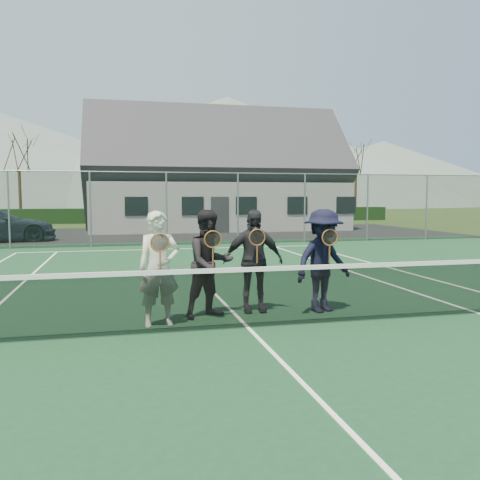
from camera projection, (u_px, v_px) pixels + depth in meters
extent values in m
plane|color=#2B4418|center=(156.00, 234.00, 27.19)|extent=(220.00, 220.00, 0.00)
cube|color=#14381E|center=(248.00, 329.00, 7.81)|extent=(30.00, 30.00, 0.02)
cube|color=black|center=(78.00, 235.00, 26.27)|extent=(40.00, 12.00, 0.01)
cube|color=black|center=(145.00, 215.00, 38.77)|extent=(40.00, 1.20, 1.10)
cone|color=slate|center=(228.00, 152.00, 103.53)|extent=(120.00, 120.00, 22.00)
cone|color=#54655A|center=(383.00, 173.00, 111.98)|extent=(90.00, 90.00, 14.00)
cube|color=white|center=(171.00, 249.00, 19.33)|extent=(10.97, 0.06, 0.01)
cube|color=white|center=(479.00, 313.00, 8.76)|extent=(0.06, 23.77, 0.01)
cube|color=white|center=(191.00, 269.00, 14.01)|extent=(8.23, 0.06, 0.01)
cube|color=white|center=(248.00, 328.00, 7.81)|extent=(0.06, 12.80, 0.01)
cube|color=black|center=(248.00, 299.00, 7.77)|extent=(11.60, 0.02, 0.88)
cube|color=white|center=(248.00, 270.00, 7.73)|extent=(11.60, 0.03, 0.07)
cylinder|color=slate|center=(9.00, 210.00, 19.38)|extent=(0.07, 0.07, 3.00)
cylinder|color=slate|center=(90.00, 210.00, 20.07)|extent=(0.07, 0.07, 3.00)
cylinder|color=slate|center=(167.00, 209.00, 20.76)|extent=(0.07, 0.07, 3.00)
cylinder|color=slate|center=(238.00, 209.00, 21.46)|extent=(0.07, 0.07, 3.00)
cylinder|color=slate|center=(305.00, 208.00, 22.15)|extent=(0.07, 0.07, 3.00)
cylinder|color=slate|center=(367.00, 208.00, 22.85)|extent=(0.07, 0.07, 3.00)
cylinder|color=slate|center=(426.00, 208.00, 23.54)|extent=(0.07, 0.07, 3.00)
cube|color=black|center=(167.00, 209.00, 20.76)|extent=(30.00, 0.03, 3.00)
cylinder|color=slate|center=(166.00, 172.00, 20.63)|extent=(30.00, 0.04, 0.04)
cube|color=silver|center=(215.00, 206.00, 31.87)|extent=(15.00, 8.00, 2.80)
pyramid|color=#2D2D33|center=(215.00, 138.00, 31.50)|extent=(15.60, 8.20, 4.10)
cube|color=#2D2D33|center=(220.00, 215.00, 27.90)|extent=(1.00, 0.06, 2.00)
cube|color=black|center=(136.00, 206.00, 26.81)|extent=(1.20, 0.06, 1.00)
cube|color=black|center=(193.00, 206.00, 27.51)|extent=(1.20, 0.06, 1.00)
cube|color=black|center=(246.00, 206.00, 28.20)|extent=(1.20, 0.06, 1.00)
cube|color=black|center=(297.00, 205.00, 28.89)|extent=(1.20, 0.06, 1.00)
cube|color=black|center=(346.00, 205.00, 29.59)|extent=(1.20, 0.06, 1.00)
cylinder|color=#3A2815|center=(20.00, 197.00, 37.54)|extent=(0.22, 0.22, 3.85)
cylinder|color=#382114|center=(169.00, 197.00, 40.09)|extent=(0.22, 0.22, 3.85)
cylinder|color=#332312|center=(289.00, 197.00, 42.40)|extent=(0.22, 0.22, 3.85)
cylinder|color=#382614|center=(355.00, 197.00, 43.79)|extent=(0.22, 0.22, 3.85)
imported|color=beige|center=(159.00, 269.00, 7.89)|extent=(0.71, 0.51, 1.80)
torus|color=brown|center=(160.00, 243.00, 7.59)|extent=(0.29, 0.02, 0.29)
cylinder|color=black|center=(160.00, 243.00, 7.59)|extent=(0.25, 0.00, 0.25)
cylinder|color=brown|center=(160.00, 261.00, 7.61)|extent=(0.03, 0.03, 0.32)
imported|color=black|center=(210.00, 264.00, 8.48)|extent=(1.06, 0.95, 1.80)
torus|color=brown|center=(213.00, 239.00, 8.18)|extent=(0.29, 0.02, 0.29)
cylinder|color=black|center=(213.00, 239.00, 8.18)|extent=(0.25, 0.00, 0.25)
cylinder|color=brown|center=(213.00, 257.00, 8.21)|extent=(0.03, 0.03, 0.32)
imported|color=black|center=(253.00, 261.00, 8.87)|extent=(1.08, 0.51, 1.80)
torus|color=brown|center=(257.00, 237.00, 8.57)|extent=(0.29, 0.02, 0.29)
cylinder|color=black|center=(257.00, 237.00, 8.57)|extent=(0.25, 0.00, 0.25)
cylinder|color=brown|center=(257.00, 254.00, 8.59)|extent=(0.03, 0.03, 0.32)
imported|color=black|center=(323.00, 261.00, 8.86)|extent=(1.32, 1.02, 1.80)
torus|color=brown|center=(330.00, 237.00, 8.56)|extent=(0.29, 0.02, 0.29)
cylinder|color=black|center=(330.00, 237.00, 8.56)|extent=(0.25, 0.00, 0.25)
cylinder|color=brown|center=(330.00, 254.00, 8.58)|extent=(0.03, 0.03, 0.32)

